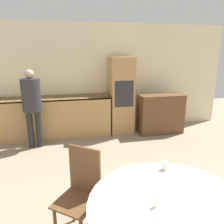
{
  "coord_description": "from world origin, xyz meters",
  "views": [
    {
      "loc": [
        -0.58,
        0.0,
        1.94
      ],
      "look_at": [
        0.07,
        3.03,
        1.08
      ],
      "focal_mm": 35.0,
      "sensor_mm": 36.0,
      "label": 1
    }
  ],
  "objects_px": {
    "chair_far_left": "(81,188)",
    "dining_table": "(171,223)",
    "oven_unit": "(121,96)",
    "person_standing": "(32,101)",
    "cup": "(166,166)",
    "sideboard": "(161,114)"
  },
  "relations": [
    {
      "from": "chair_far_left",
      "to": "dining_table",
      "type": "bearing_deg",
      "value": -5.81
    },
    {
      "from": "oven_unit",
      "to": "dining_table",
      "type": "height_order",
      "value": "oven_unit"
    },
    {
      "from": "oven_unit",
      "to": "person_standing",
      "type": "bearing_deg",
      "value": -164.85
    },
    {
      "from": "person_standing",
      "to": "cup",
      "type": "relative_size",
      "value": 17.83
    },
    {
      "from": "person_standing",
      "to": "cup",
      "type": "height_order",
      "value": "person_standing"
    },
    {
      "from": "sideboard",
      "to": "chair_far_left",
      "type": "distance_m",
      "value": 3.45
    },
    {
      "from": "cup",
      "to": "sideboard",
      "type": "bearing_deg",
      "value": 66.39
    },
    {
      "from": "chair_far_left",
      "to": "person_standing",
      "type": "xyz_separation_m",
      "value": [
        -0.77,
        2.44,
        0.46
      ]
    },
    {
      "from": "chair_far_left",
      "to": "sideboard",
      "type": "bearing_deg",
      "value": 89.45
    },
    {
      "from": "sideboard",
      "to": "dining_table",
      "type": "distance_m",
      "value": 3.67
    },
    {
      "from": "dining_table",
      "to": "person_standing",
      "type": "xyz_separation_m",
      "value": [
        -1.48,
        3.11,
        0.44
      ]
    },
    {
      "from": "person_standing",
      "to": "cup",
      "type": "bearing_deg",
      "value": -57.32
    },
    {
      "from": "sideboard",
      "to": "dining_table",
      "type": "xyz_separation_m",
      "value": [
        -1.43,
        -3.37,
        0.08
      ]
    },
    {
      "from": "sideboard",
      "to": "chair_far_left",
      "type": "bearing_deg",
      "value": -128.27
    },
    {
      "from": "chair_far_left",
      "to": "oven_unit",
      "type": "bearing_deg",
      "value": 105.75
    },
    {
      "from": "sideboard",
      "to": "dining_table",
      "type": "bearing_deg",
      "value": -113.01
    },
    {
      "from": "dining_table",
      "to": "person_standing",
      "type": "distance_m",
      "value": 3.47
    },
    {
      "from": "cup",
      "to": "person_standing",
      "type": "bearing_deg",
      "value": 122.68
    },
    {
      "from": "sideboard",
      "to": "chair_far_left",
      "type": "height_order",
      "value": "chair_far_left"
    },
    {
      "from": "dining_table",
      "to": "chair_far_left",
      "type": "bearing_deg",
      "value": 136.47
    },
    {
      "from": "sideboard",
      "to": "cup",
      "type": "height_order",
      "value": "sideboard"
    },
    {
      "from": "dining_table",
      "to": "sideboard",
      "type": "bearing_deg",
      "value": 66.99
    }
  ]
}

